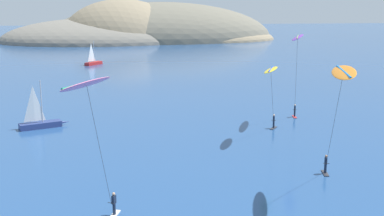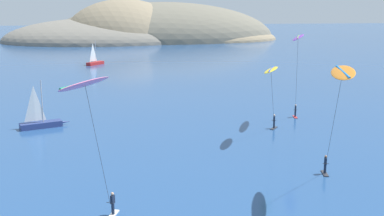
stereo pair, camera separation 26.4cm
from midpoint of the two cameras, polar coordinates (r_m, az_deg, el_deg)
name	(u,v)px [view 1 (the left image)]	position (r m, az deg, el deg)	size (l,w,h in m)	color
headland_island	(143,40)	(190.56, -5.86, 8.00)	(105.97, 53.79, 31.58)	slate
sailboat_near	(43,122)	(59.84, -17.38, -1.63)	(5.86, 3.05, 5.70)	navy
sailboat_far	(94,62)	(117.30, -11.56, 5.37)	(4.50, 5.22, 5.70)	#B22323
kitesurfer_yellow	(271,76)	(51.51, 9.22, 3.82)	(4.36, 7.96, 8.04)	#2D2D33
kitesurfer_purple	(297,43)	(59.20, 12.26, 7.49)	(3.45, 6.77, 10.93)	red
kitesurfer_orange	(342,80)	(36.34, 17.16, 3.25)	(3.67, 9.53, 10.13)	#2D2D33
kitesurfer_pink	(89,97)	(30.41, -12.30, 1.30)	(3.66, 5.38, 10.13)	silver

